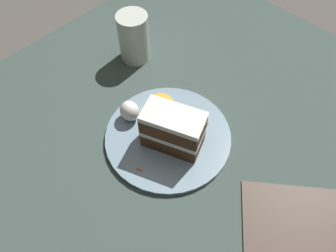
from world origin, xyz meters
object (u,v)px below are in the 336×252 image
Objects in this scene: cream_dollop at (130,111)px; menu_card at (310,225)px; cake_slice at (173,130)px; orange_garnish at (161,103)px; drinking_glass at (134,40)px; plate at (168,136)px.

menu_card is (0.42, 0.07, -0.03)m from cream_dollop.
orange_garnish is at bearing -143.32° from cake_slice.
drinking_glass is 0.51× the size of menu_card.
drinking_glass is (-0.15, 0.15, 0.02)m from cream_dollop.
cake_slice is 0.29m from drinking_glass.
drinking_glass is (-0.17, 0.08, 0.04)m from orange_garnish.
cake_slice reaches higher than cream_dollop.
plate is 2.16× the size of drinking_glass.
drinking_glass reaches higher than cream_dollop.
orange_garnish reaches higher than menu_card.
orange_garnish reaches higher than plate.
plate is at bearing 59.57° from menu_card.
menu_card is at bearing 9.30° from cream_dollop.
drinking_glass is (-0.26, 0.13, -0.00)m from cake_slice.
plate is 0.10m from cream_dollop.
cake_slice is 2.30× the size of orange_garnish.
cake_slice is 0.12m from cream_dollop.
orange_garnish is (-0.07, 0.05, 0.01)m from plate.
drinking_glass is at bearing 43.67° from menu_card.
plate is at bearing -34.69° from orange_garnish.
orange_garnish is 0.47× the size of drinking_glass.
cake_slice is 0.32m from menu_card.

